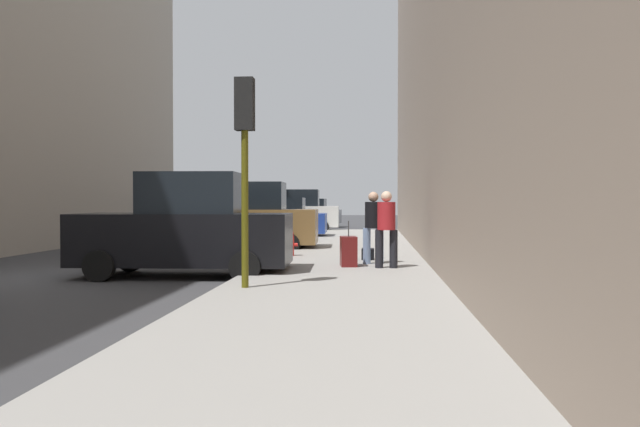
{
  "coord_description": "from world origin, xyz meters",
  "views": [
    {
      "loc": [
        6.68,
        -12.78,
        1.64
      ],
      "look_at": [
        5.15,
        5.52,
        1.27
      ],
      "focal_mm": 35.0,
      "sensor_mm": 36.0,
      "label": 1
    }
  ],
  "objects_px": {
    "parked_black_suv": "(186,229)",
    "rolling_suitcase": "(349,251)",
    "parked_white_van": "(296,212)",
    "traffic_light": "(245,136)",
    "parked_blue_sedan": "(279,219)",
    "pedestrian_in_jeans": "(373,224)",
    "pedestrian_in_red_jacket": "(386,225)",
    "fire_hydrant": "(290,243)",
    "parked_gray_coupe": "(308,214)",
    "duffel_bag": "(368,254)",
    "parked_bronze_suv": "(248,220)"
  },
  "relations": [
    {
      "from": "parked_blue_sedan",
      "to": "traffic_light",
      "type": "xyz_separation_m",
      "value": [
        1.85,
        -16.11,
        1.91
      ]
    },
    {
      "from": "parked_gray_coupe",
      "to": "duffel_bag",
      "type": "relative_size",
      "value": 9.7
    },
    {
      "from": "parked_blue_sedan",
      "to": "duffel_bag",
      "type": "distance_m",
      "value": 11.49
    },
    {
      "from": "parked_bronze_suv",
      "to": "traffic_light",
      "type": "distance_m",
      "value": 9.7
    },
    {
      "from": "parked_blue_sedan",
      "to": "fire_hydrant",
      "type": "bearing_deg",
      "value": -79.63
    },
    {
      "from": "parked_gray_coupe",
      "to": "fire_hydrant",
      "type": "xyz_separation_m",
      "value": [
        1.8,
        -22.17,
        -0.35
      ]
    },
    {
      "from": "parked_white_van",
      "to": "parked_gray_coupe",
      "type": "bearing_deg",
      "value": 90.0
    },
    {
      "from": "fire_hydrant",
      "to": "rolling_suitcase",
      "type": "distance_m",
      "value": 3.09
    },
    {
      "from": "parked_black_suv",
      "to": "parked_blue_sedan",
      "type": "distance_m",
      "value": 13.47
    },
    {
      "from": "fire_hydrant",
      "to": "traffic_light",
      "type": "relative_size",
      "value": 0.2
    },
    {
      "from": "parked_blue_sedan",
      "to": "pedestrian_in_jeans",
      "type": "xyz_separation_m",
      "value": [
        4.06,
        -11.82,
        0.26
      ]
    },
    {
      "from": "fire_hydrant",
      "to": "traffic_light",
      "type": "distance_m",
      "value": 6.65
    },
    {
      "from": "parked_black_suv",
      "to": "pedestrian_in_jeans",
      "type": "bearing_deg",
      "value": 22.06
    },
    {
      "from": "parked_gray_coupe",
      "to": "fire_hydrant",
      "type": "bearing_deg",
      "value": -85.35
    },
    {
      "from": "parked_black_suv",
      "to": "parked_blue_sedan",
      "type": "height_order",
      "value": "parked_black_suv"
    },
    {
      "from": "parked_blue_sedan",
      "to": "parked_gray_coupe",
      "type": "bearing_deg",
      "value": 90.0
    },
    {
      "from": "parked_gray_coupe",
      "to": "pedestrian_in_red_jacket",
      "type": "bearing_deg",
      "value": -80.16
    },
    {
      "from": "pedestrian_in_red_jacket",
      "to": "rolling_suitcase",
      "type": "bearing_deg",
      "value": 159.94
    },
    {
      "from": "parked_blue_sedan",
      "to": "traffic_light",
      "type": "distance_m",
      "value": 16.33
    },
    {
      "from": "parked_bronze_suv",
      "to": "parked_gray_coupe",
      "type": "relative_size",
      "value": 1.09
    },
    {
      "from": "parked_gray_coupe",
      "to": "traffic_light",
      "type": "relative_size",
      "value": 1.19
    },
    {
      "from": "parked_bronze_suv",
      "to": "parked_white_van",
      "type": "bearing_deg",
      "value": 90.0
    },
    {
      "from": "parked_gray_coupe",
      "to": "traffic_light",
      "type": "xyz_separation_m",
      "value": [
        1.85,
        -28.42,
        1.91
      ]
    },
    {
      "from": "pedestrian_in_jeans",
      "to": "pedestrian_in_red_jacket",
      "type": "xyz_separation_m",
      "value": [
        0.29,
        -0.94,
        0.0
      ]
    },
    {
      "from": "pedestrian_in_red_jacket",
      "to": "rolling_suitcase",
      "type": "relative_size",
      "value": 1.64
    },
    {
      "from": "parked_black_suv",
      "to": "pedestrian_in_red_jacket",
      "type": "relative_size",
      "value": 2.73
    },
    {
      "from": "parked_white_van",
      "to": "pedestrian_in_red_jacket",
      "type": "xyz_separation_m",
      "value": [
        4.35,
        -19.12,
        0.07
      ]
    },
    {
      "from": "parked_bronze_suv",
      "to": "parked_blue_sedan",
      "type": "distance_m",
      "value": 6.75
    },
    {
      "from": "pedestrian_in_red_jacket",
      "to": "duffel_bag",
      "type": "bearing_deg",
      "value": 102.06
    },
    {
      "from": "parked_white_van",
      "to": "pedestrian_in_jeans",
      "type": "xyz_separation_m",
      "value": [
        4.06,
        -18.18,
        0.07
      ]
    },
    {
      "from": "parked_black_suv",
      "to": "traffic_light",
      "type": "relative_size",
      "value": 1.3
    },
    {
      "from": "traffic_light",
      "to": "pedestrian_in_jeans",
      "type": "xyz_separation_m",
      "value": [
        2.21,
        4.29,
        -1.65
      ]
    },
    {
      "from": "parked_blue_sedan",
      "to": "parked_black_suv",
      "type": "bearing_deg",
      "value": -90.0
    },
    {
      "from": "parked_bronze_suv",
      "to": "rolling_suitcase",
      "type": "xyz_separation_m",
      "value": [
        3.5,
        -5.7,
        -0.54
      ]
    },
    {
      "from": "parked_blue_sedan",
      "to": "fire_hydrant",
      "type": "xyz_separation_m",
      "value": [
        1.8,
        -9.86,
        -0.35
      ]
    },
    {
      "from": "pedestrian_in_jeans",
      "to": "parked_gray_coupe",
      "type": "bearing_deg",
      "value": 99.55
    },
    {
      "from": "parked_white_van",
      "to": "pedestrian_in_jeans",
      "type": "distance_m",
      "value": 18.63
    },
    {
      "from": "parked_white_van",
      "to": "traffic_light",
      "type": "distance_m",
      "value": 22.61
    },
    {
      "from": "pedestrian_in_red_jacket",
      "to": "duffel_bag",
      "type": "height_order",
      "value": "pedestrian_in_red_jacket"
    },
    {
      "from": "parked_gray_coupe",
      "to": "rolling_suitcase",
      "type": "bearing_deg",
      "value": -81.96
    },
    {
      "from": "parked_white_van",
      "to": "traffic_light",
      "type": "height_order",
      "value": "traffic_light"
    },
    {
      "from": "traffic_light",
      "to": "parked_white_van",
      "type": "bearing_deg",
      "value": 94.72
    },
    {
      "from": "parked_black_suv",
      "to": "pedestrian_in_jeans",
      "type": "height_order",
      "value": "parked_black_suv"
    },
    {
      "from": "pedestrian_in_jeans",
      "to": "pedestrian_in_red_jacket",
      "type": "bearing_deg",
      "value": -72.95
    },
    {
      "from": "parked_black_suv",
      "to": "parked_bronze_suv",
      "type": "bearing_deg",
      "value": 90.0
    },
    {
      "from": "parked_bronze_suv",
      "to": "pedestrian_in_red_jacket",
      "type": "bearing_deg",
      "value": -54.13
    },
    {
      "from": "parked_bronze_suv",
      "to": "fire_hydrant",
      "type": "bearing_deg",
      "value": -59.93
    },
    {
      "from": "parked_black_suv",
      "to": "rolling_suitcase",
      "type": "height_order",
      "value": "parked_black_suv"
    },
    {
      "from": "rolling_suitcase",
      "to": "duffel_bag",
      "type": "distance_m",
      "value": 1.73
    },
    {
      "from": "pedestrian_in_red_jacket",
      "to": "rolling_suitcase",
      "type": "xyz_separation_m",
      "value": [
        -0.85,
        0.31,
        -0.61
      ]
    }
  ]
}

